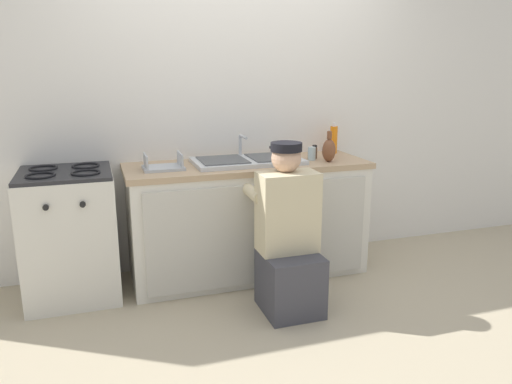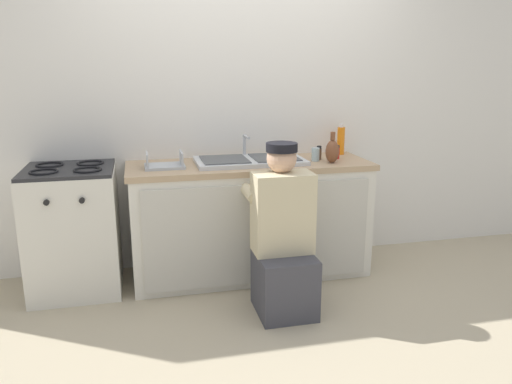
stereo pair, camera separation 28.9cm
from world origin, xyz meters
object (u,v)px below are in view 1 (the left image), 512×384
(spice_bottle_pepper, at_px, (315,152))
(soap_bottle_orange, at_px, (334,139))
(vase_decorative, at_px, (329,150))
(sink_double_basin, at_px, (247,160))
(dish_rack_tray, at_px, (163,166))
(plumber_person, at_px, (288,243))
(stove_range, at_px, (70,235))
(spice_bottle_red, at_px, (332,151))
(water_glass, at_px, (312,154))

(spice_bottle_pepper, relative_size, soap_bottle_orange, 0.42)
(soap_bottle_orange, relative_size, vase_decorative, 1.09)
(soap_bottle_orange, height_order, vase_decorative, soap_bottle_orange)
(soap_bottle_orange, bearing_deg, sink_double_basin, -167.21)
(spice_bottle_pepper, bearing_deg, dish_rack_tray, -177.91)
(soap_bottle_orange, bearing_deg, plumber_person, -131.04)
(stove_range, relative_size, dish_rack_tray, 3.23)
(plumber_person, bearing_deg, stove_range, 154.41)
(dish_rack_tray, bearing_deg, plumber_person, -41.29)
(spice_bottle_red, bearing_deg, water_glass, -166.15)
(dish_rack_tray, bearing_deg, soap_bottle_orange, 8.62)
(sink_double_basin, bearing_deg, spice_bottle_red, 0.22)
(stove_range, height_order, vase_decorative, vase_decorative)
(plumber_person, distance_m, dish_rack_tray, 1.03)
(sink_double_basin, bearing_deg, water_glass, -5.13)
(water_glass, bearing_deg, stove_range, 178.62)
(vase_decorative, bearing_deg, sink_double_basin, 166.30)
(soap_bottle_orange, xyz_separation_m, dish_rack_tray, (-1.42, -0.22, -0.09))
(soap_bottle_orange, height_order, water_glass, soap_bottle_orange)
(water_glass, relative_size, vase_decorative, 0.43)
(sink_double_basin, xyz_separation_m, soap_bottle_orange, (0.79, 0.18, 0.09))
(water_glass, bearing_deg, soap_bottle_orange, 37.29)
(sink_double_basin, distance_m, water_glass, 0.50)
(plumber_person, distance_m, spice_bottle_pepper, 0.93)
(spice_bottle_pepper, bearing_deg, sink_double_basin, -179.16)
(spice_bottle_pepper, distance_m, vase_decorative, 0.16)
(sink_double_basin, distance_m, spice_bottle_pepper, 0.55)
(stove_range, distance_m, soap_bottle_orange, 2.15)
(sink_double_basin, height_order, spice_bottle_red, sink_double_basin)
(spice_bottle_red, relative_size, soap_bottle_orange, 0.42)
(soap_bottle_orange, distance_m, water_glass, 0.38)
(soap_bottle_orange, xyz_separation_m, vase_decorative, (-0.20, -0.32, -0.02))
(soap_bottle_orange, relative_size, water_glass, 2.50)
(spice_bottle_red, bearing_deg, soap_bottle_orange, 59.83)
(plumber_person, distance_m, soap_bottle_orange, 1.22)
(spice_bottle_pepper, relative_size, water_glass, 1.05)
(spice_bottle_pepper, height_order, dish_rack_tray, dish_rack_tray)
(soap_bottle_orange, bearing_deg, spice_bottle_red, -120.17)
(plumber_person, bearing_deg, spice_bottle_pepper, 54.23)
(spice_bottle_red, bearing_deg, dish_rack_tray, -178.38)
(spice_bottle_pepper, distance_m, dish_rack_tray, 1.17)
(water_glass, height_order, dish_rack_tray, dish_rack_tray)
(sink_double_basin, height_order, spice_bottle_pepper, sink_double_basin)
(sink_double_basin, bearing_deg, plumber_person, -83.50)
(water_glass, distance_m, dish_rack_tray, 1.12)
(dish_rack_tray, relative_size, vase_decorative, 1.22)
(sink_double_basin, relative_size, water_glass, 8.00)
(spice_bottle_red, bearing_deg, plumber_person, -133.52)
(water_glass, xyz_separation_m, dish_rack_tray, (-1.12, 0.01, -0.03))
(stove_range, distance_m, spice_bottle_red, 2.02)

